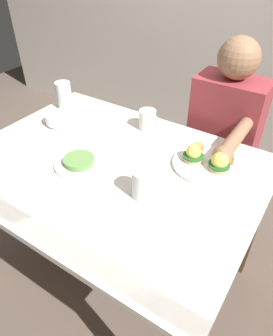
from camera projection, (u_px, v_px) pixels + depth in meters
name	position (u px, v px, depth m)	size (l,w,h in m)	color
ground_plane	(117.00, 271.00, 1.72)	(6.00, 6.00, 0.00)	brown
dining_table	(111.00, 185.00, 1.33)	(1.20, 0.90, 0.74)	silver
eggs_benedict_plate	(207.00, 161.00, 1.24)	(0.27, 0.27, 0.09)	white
fruit_bowl	(58.00, 119.00, 1.51)	(0.12, 0.12, 0.05)	white
coffee_mug	(148.00, 119.00, 1.46)	(0.11, 0.08, 0.09)	white
fork	(1.00, 170.00, 1.24)	(0.06, 0.15, 0.00)	silver
water_glass_near	(142.00, 185.00, 1.09)	(0.08, 0.08, 0.11)	silver
water_glass_far	(64.00, 97.00, 1.64)	(0.08, 0.08, 0.14)	silver
side_plate	(79.00, 163.00, 1.25)	(0.20, 0.20, 0.04)	white
diner_person	(222.00, 137.00, 1.60)	(0.34, 0.54, 1.14)	#33333D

